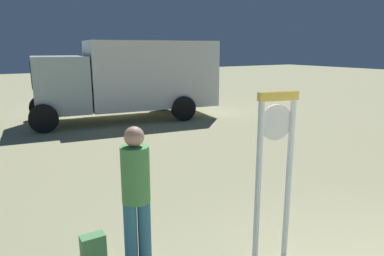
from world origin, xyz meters
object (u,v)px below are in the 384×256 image
standing_clock (274,160)px  box_truck_near (132,77)px  person_near_clock (136,191)px  backpack (93,250)px

standing_clock → box_truck_near: box_truck_near is taller
person_near_clock → backpack: 0.98m
backpack → standing_clock: bearing=-30.1°
box_truck_near → standing_clock: bearing=-102.2°
standing_clock → box_truck_near: (2.08, 9.62, 0.24)m
standing_clock → backpack: 2.49m
box_truck_near → person_near_clock: bearing=-111.8°
backpack → box_truck_near: size_ratio=0.06×
backpack → box_truck_near: (3.99, 8.51, 1.39)m
standing_clock → backpack: (-1.91, 1.11, -1.15)m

